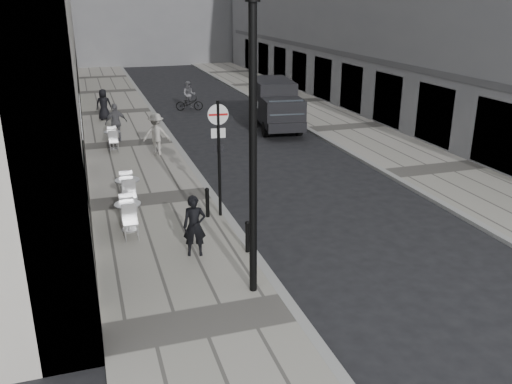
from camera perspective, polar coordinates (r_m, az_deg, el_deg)
sidewalk at (r=25.71m, az=-13.08°, el=4.91°), size 4.00×60.00×0.12m
far_sidewalk at (r=28.70m, az=9.43°, el=6.69°), size 4.00×60.00×0.12m
walking_man at (r=14.00m, az=-6.49°, el=-3.58°), size 0.66×0.50×1.62m
sign_post at (r=16.04m, az=-3.95°, el=5.10°), size 0.61×0.12×3.55m
lamppost at (r=11.27m, az=-0.33°, el=6.20°), size 0.30×0.30×6.63m
bollard_near at (r=14.23m, az=-0.91°, el=-4.82°), size 0.11×0.11×0.82m
bollard_far at (r=16.52m, az=-5.14°, el=-1.20°), size 0.12×0.12×0.88m
panel_van at (r=28.21m, az=2.01°, el=9.42°), size 2.56×5.33×2.42m
cyclist at (r=33.17m, az=-7.05°, el=9.68°), size 1.70×0.89×1.75m
pedestrian_a at (r=25.96m, az=-14.51°, el=7.08°), size 1.11×0.69×1.77m
pedestrian_b at (r=23.34m, az=-10.43°, el=6.00°), size 1.28×0.94×1.77m
pedestrian_c at (r=30.86m, az=-15.74°, el=8.85°), size 0.89×0.65×1.68m
cafe_table_near at (r=15.92m, az=-13.29°, el=-2.31°), size 0.75×1.69×0.96m
cafe_table_mid at (r=24.75m, az=-14.85°, el=5.45°), size 0.72×1.63×0.93m
cafe_table_far at (r=17.87m, az=-13.33°, el=0.22°), size 0.78×1.77×1.01m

